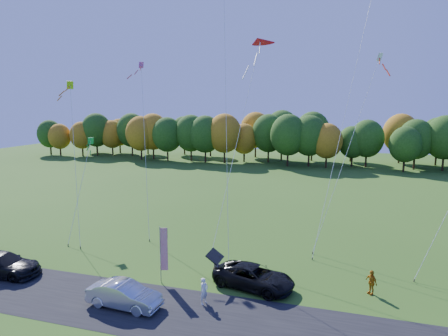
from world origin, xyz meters
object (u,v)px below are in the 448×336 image
(black_suv, at_px, (254,277))
(silver_sedan, at_px, (124,295))
(person_east, at_px, (371,282))
(feather_flag, at_px, (163,249))

(black_suv, relative_size, silver_sedan, 1.18)
(person_east, height_order, feather_flag, feather_flag)
(black_suv, bearing_deg, feather_flag, 113.67)
(black_suv, distance_m, feather_flag, 6.33)
(black_suv, height_order, feather_flag, feather_flag)
(silver_sedan, relative_size, person_east, 2.87)
(feather_flag, bearing_deg, silver_sedan, -102.71)
(silver_sedan, height_order, feather_flag, feather_flag)
(black_suv, bearing_deg, person_east, -65.95)
(silver_sedan, distance_m, feather_flag, 4.12)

